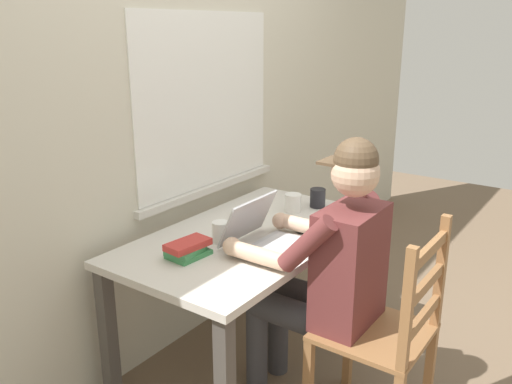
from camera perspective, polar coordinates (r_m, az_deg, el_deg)
ground_plane at (r=2.88m, az=-0.55°, el=-17.48°), size 8.00×8.00×0.00m
back_wall at (r=2.69m, az=-8.66°, el=9.68°), size 6.00×0.08×2.60m
desk at (r=2.59m, az=-0.59°, el=-6.30°), size 1.34×0.76×0.70m
seated_person at (r=2.27m, az=7.57°, el=-7.86°), size 0.50×0.60×1.25m
wooden_chair at (r=2.28m, az=13.77°, el=-14.51°), size 0.42×0.42×0.94m
laptop at (r=2.37m, az=1.06°, el=-4.77°), size 0.33×0.33×0.22m
computer_mouse at (r=2.56m, az=5.26°, el=-4.00°), size 0.06×0.10×0.03m
coffee_mug_white at (r=2.44m, az=-3.75°, el=-4.26°), size 0.12×0.08×0.10m
coffee_mug_dark at (r=2.91m, az=6.64°, el=-0.62°), size 0.12×0.08×0.10m
coffee_mug_spare at (r=2.84m, az=4.09°, el=-1.14°), size 0.12×0.09×0.09m
book_stack_main at (r=2.30m, az=-7.34°, el=-6.08°), size 0.20×0.14×0.07m
paper_pile_near_laptop at (r=2.67m, az=6.81°, el=-3.37°), size 0.24×0.22×0.01m
landscape_photo_print at (r=2.66m, az=-0.94°, el=-3.42°), size 0.14×0.11×0.00m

